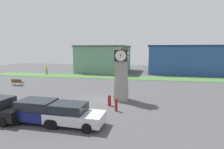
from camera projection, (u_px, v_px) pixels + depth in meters
The scene contains 11 objects.
ground_plane at pixel (100, 101), 17.26m from camera, with size 80.25×80.25×0.00m, color #4C4C4F.
clock_tower at pixel (121, 74), 17.16m from camera, with size 1.60×1.60×5.34m.
bollard_near_tower at pixel (109, 100), 15.75m from camera, with size 0.30×0.30×0.99m.
bollard_mid_row at pixel (116, 105), 14.35m from camera, with size 0.22×0.22×1.09m.
car_near_tower at pixel (40, 111), 12.20m from camera, with size 4.48×2.03×1.58m.
car_by_building at pixel (72, 114), 11.64m from camera, with size 4.23×2.01×1.51m.
bench at pixel (17, 82), 24.58m from camera, with size 1.60×0.54×0.90m.
pedestrian_near_bench at pixel (47, 69), 35.28m from camera, with size 0.37×0.46×1.77m.
warehouse_blue_far at pixel (104, 59), 39.81m from camera, with size 11.37×11.49×5.84m.
storefront_low_left at pixel (188, 60), 36.05m from camera, with size 16.59×8.02×5.86m.
grass_verge_far at pixel (114, 77), 31.76m from camera, with size 48.15×4.11×0.04m, color #477A38.
Camera 1 is at (4.32, -16.18, 5.08)m, focal length 28.00 mm.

